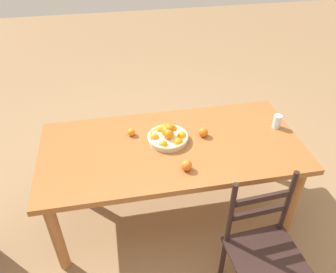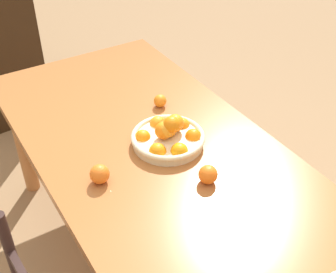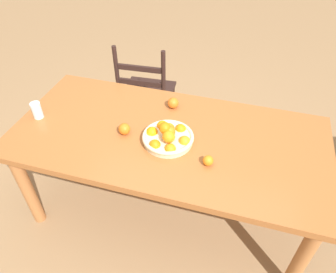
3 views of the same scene
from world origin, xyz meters
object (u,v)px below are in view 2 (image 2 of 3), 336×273
at_px(orange_loose_0, 160,101).
at_px(orange_loose_1, 208,175).
at_px(orange_loose_2, 100,174).
at_px(fruit_bowl, 168,135).
at_px(dining_table, 159,167).

distance_m(orange_loose_0, orange_loose_1, 0.57).
bearing_deg(orange_loose_2, orange_loose_1, -121.74).
xyz_separation_m(fruit_bowl, orange_loose_2, (-0.07, 0.35, -0.01)).
height_order(dining_table, orange_loose_2, orange_loose_2).
bearing_deg(fruit_bowl, dining_table, 105.92).
xyz_separation_m(dining_table, orange_loose_1, (-0.27, -0.07, 0.13)).
height_order(dining_table, fruit_bowl, fruit_bowl).
xyz_separation_m(dining_table, orange_loose_0, (0.29, -0.18, 0.12)).
distance_m(fruit_bowl, orange_loose_1, 0.28).
relative_size(orange_loose_0, orange_loose_1, 0.82).
relative_size(fruit_bowl, orange_loose_1, 4.24).
distance_m(fruit_bowl, orange_loose_0, 0.30).
height_order(fruit_bowl, orange_loose_0, fruit_bowl).
distance_m(fruit_bowl, orange_loose_2, 0.36).
distance_m(orange_loose_1, orange_loose_2, 0.42).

